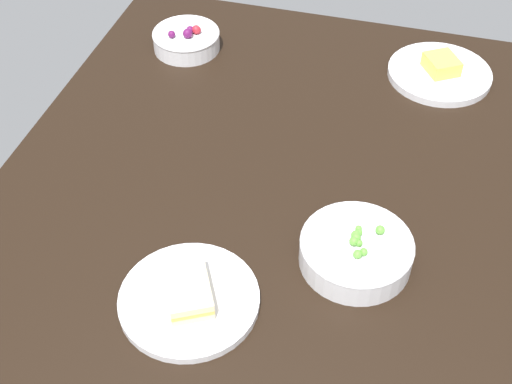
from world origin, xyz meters
TOP-DOWN VIEW (x-y plane):
  - dining_table at (0.00, 0.00)cm, footprint 124.25×92.70cm
  - plate_sandwich at (-23.17, 3.88)cm, footprint 21.10×21.10cm
  - bowl_berries at (40.62, 26.92)cm, footprint 14.53×14.53cm
  - plate_cheese at (44.77, -26.98)cm, footprint 21.22×21.22cm
  - bowl_peas at (-8.71, -18.53)cm, footprint 17.68×17.68cm

SIDE VIEW (x-z plane):
  - dining_table at x=0.00cm, z-range 0.00..4.00cm
  - plate_cheese at x=44.77cm, z-range 2.88..7.50cm
  - plate_sandwich at x=-23.17cm, z-range 2.97..7.51cm
  - bowl_berries at x=40.62cm, z-range 3.38..9.19cm
  - bowl_peas at x=-8.71cm, z-range 3.61..9.45cm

